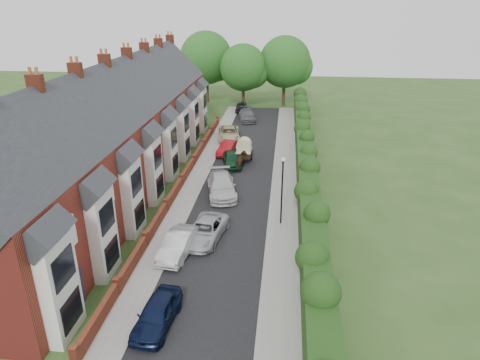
# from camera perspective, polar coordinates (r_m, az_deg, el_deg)

# --- Properties ---
(ground) EXTENTS (140.00, 140.00, 0.00)m
(ground) POSITION_cam_1_polar(r_m,az_deg,el_deg) (28.04, -1.81, -9.51)
(ground) COLOR #2D4C1E
(ground) RESTS_ON ground
(road) EXTENTS (6.00, 58.00, 0.02)m
(road) POSITION_cam_1_polar(r_m,az_deg,el_deg) (37.76, -0.27, -0.52)
(road) COLOR black
(road) RESTS_ON ground
(pavement_hedge_side) EXTENTS (2.20, 58.00, 0.12)m
(pavement_hedge_side) POSITION_cam_1_polar(r_m,az_deg,el_deg) (37.54, 5.96, -0.71)
(pavement_hedge_side) COLOR gray
(pavement_hedge_side) RESTS_ON ground
(pavement_house_side) EXTENTS (1.70, 58.00, 0.12)m
(pavement_house_side) POSITION_cam_1_polar(r_m,az_deg,el_deg) (38.33, -6.00, -0.20)
(pavement_house_side) COLOR gray
(pavement_house_side) RESTS_ON ground
(kerb_hedge_side) EXTENTS (0.18, 58.00, 0.13)m
(kerb_hedge_side) POSITION_cam_1_polar(r_m,az_deg,el_deg) (37.54, 4.36, -0.64)
(kerb_hedge_side) COLOR gray
(kerb_hedge_side) RESTS_ON ground
(kerb_house_side) EXTENTS (0.18, 58.00, 0.13)m
(kerb_house_side) POSITION_cam_1_polar(r_m,az_deg,el_deg) (38.18, -4.83, -0.24)
(kerb_house_side) COLOR gray
(kerb_house_side) RESTS_ON ground
(hedge) EXTENTS (2.10, 58.00, 2.85)m
(hedge) POSITION_cam_1_polar(r_m,az_deg,el_deg) (37.00, 8.84, 1.36)
(hedge) COLOR #163711
(hedge) RESTS_ON ground
(terrace_row) EXTENTS (9.05, 40.50, 11.50)m
(terrace_row) POSITION_cam_1_polar(r_m,az_deg,el_deg) (37.84, -16.35, 5.78)
(terrace_row) COLOR #9D2E27
(terrace_row) RESTS_ON ground
(garden_wall_row) EXTENTS (0.35, 40.35, 1.10)m
(garden_wall_row) POSITION_cam_1_polar(r_m,az_deg,el_deg) (37.50, -7.83, -0.17)
(garden_wall_row) COLOR maroon
(garden_wall_row) RESTS_ON ground
(lamppost) EXTENTS (0.32, 0.32, 5.16)m
(lamppost) POSITION_cam_1_polar(r_m,az_deg,el_deg) (29.83, 5.66, -0.36)
(lamppost) COLOR black
(lamppost) RESTS_ON ground
(tree_far_left) EXTENTS (7.14, 6.80, 9.29)m
(tree_far_left) POSITION_cam_1_polar(r_m,az_deg,el_deg) (64.47, 0.76, 14.61)
(tree_far_left) COLOR #332316
(tree_far_left) RESTS_ON ground
(tree_far_right) EXTENTS (7.98, 7.60, 10.31)m
(tree_far_right) POSITION_cam_1_polar(r_m,az_deg,el_deg) (66.07, 6.35, 15.21)
(tree_far_right) COLOR #332316
(tree_far_right) RESTS_ON ground
(tree_far_back) EXTENTS (8.40, 8.00, 10.82)m
(tree_far_back) POSITION_cam_1_polar(r_m,az_deg,el_deg) (68.10, -4.16, 15.77)
(tree_far_back) COLOR #332316
(tree_far_back) RESTS_ON ground
(car_navy) EXTENTS (1.98, 4.19, 1.38)m
(car_navy) POSITION_cam_1_polar(r_m,az_deg,el_deg) (22.55, -11.02, -17.08)
(car_navy) COLOR black
(car_navy) RESTS_ON ground
(car_silver_a) EXTENTS (2.05, 4.50, 1.43)m
(car_silver_a) POSITION_cam_1_polar(r_m,az_deg,el_deg) (27.70, -8.23, -8.47)
(car_silver_a) COLOR silver
(car_silver_a) RESTS_ON ground
(car_silver_b) EXTENTS (2.97, 5.09, 1.33)m
(car_silver_b) POSITION_cam_1_polar(r_m,az_deg,el_deg) (29.12, -4.68, -6.72)
(car_silver_b) COLOR #B6B9BE
(car_silver_b) RESTS_ON ground
(car_white) EXTENTS (3.38, 5.80, 1.58)m
(car_white) POSITION_cam_1_polar(r_m,az_deg,el_deg) (35.46, -2.47, -0.78)
(car_white) COLOR silver
(car_white) RESTS_ON ground
(car_green) EXTENTS (2.46, 4.28, 1.37)m
(car_green) POSITION_cam_1_polar(r_m,az_deg,el_deg) (41.66, -1.10, 2.78)
(car_green) COLOR #103820
(car_green) RESTS_ON ground
(car_red) EXTENTS (2.13, 4.20, 1.32)m
(car_red) POSITION_cam_1_polar(r_m,az_deg,el_deg) (45.04, -1.63, 4.31)
(car_red) COLOR maroon
(car_red) RESTS_ON ground
(car_beige) EXTENTS (3.15, 5.55, 1.46)m
(car_beige) POSITION_cam_1_polar(r_m,az_deg,el_deg) (49.76, -1.48, 6.21)
(car_beige) COLOR beige
(car_beige) RESTS_ON ground
(car_grey) EXTENTS (2.84, 5.27, 1.45)m
(car_grey) POSITION_cam_1_polar(r_m,az_deg,el_deg) (58.00, 0.95, 8.64)
(car_grey) COLOR slate
(car_grey) RESTS_ON ground
(car_black) EXTENTS (1.89, 4.19, 1.40)m
(car_black) POSITION_cam_1_polar(r_m,az_deg,el_deg) (62.79, 0.18, 9.73)
(car_black) COLOR black
(car_black) RESTS_ON ground
(horse) EXTENTS (0.95, 2.00, 1.67)m
(horse) POSITION_cam_1_polar(r_m,az_deg,el_deg) (40.70, 0.24, 2.51)
(horse) COLOR #412718
(horse) RESTS_ON ground
(horse_cart) EXTENTS (1.54, 3.40, 2.45)m
(horse_cart) POSITION_cam_1_polar(r_m,az_deg,el_deg) (42.51, 0.54, 4.22)
(horse_cart) COLOR black
(horse_cart) RESTS_ON ground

